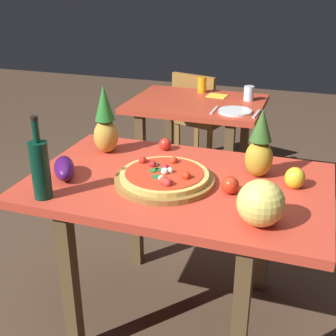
# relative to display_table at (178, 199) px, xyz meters

# --- Properties ---
(ground_plane) EXTENTS (10.00, 10.00, 0.00)m
(ground_plane) POSITION_rel_display_table_xyz_m (0.00, 0.00, -0.68)
(ground_plane) COLOR #4C3828
(display_table) EXTENTS (1.32, 0.84, 0.77)m
(display_table) POSITION_rel_display_table_xyz_m (0.00, 0.00, 0.00)
(display_table) COLOR brown
(display_table) RESTS_ON ground_plane
(background_table) EXTENTS (0.94, 0.73, 0.77)m
(background_table) POSITION_rel_display_table_xyz_m (-0.27, 1.30, -0.03)
(background_table) COLOR brown
(background_table) RESTS_ON ground_plane
(dining_chair) EXTENTS (0.50, 0.50, 0.85)m
(dining_chair) POSITION_rel_display_table_xyz_m (-0.41, 1.89, -0.20)
(dining_chair) COLOR olive
(dining_chair) RESTS_ON ground_plane
(pizza_board) EXTENTS (0.44, 0.44, 0.02)m
(pizza_board) POSITION_rel_display_table_xyz_m (-0.05, -0.04, 0.11)
(pizza_board) COLOR olive
(pizza_board) RESTS_ON display_table
(pizza) EXTENTS (0.39, 0.39, 0.06)m
(pizza) POSITION_rel_display_table_xyz_m (-0.05, -0.05, 0.13)
(pizza) COLOR #DBB959
(pizza) RESTS_ON pizza_board
(wine_bottle) EXTENTS (0.08, 0.08, 0.35)m
(wine_bottle) POSITION_rel_display_table_xyz_m (-0.48, -0.33, 0.22)
(wine_bottle) COLOR #093324
(wine_bottle) RESTS_ON display_table
(pineapple_left) EXTENTS (0.12, 0.12, 0.31)m
(pineapple_left) POSITION_rel_display_table_xyz_m (0.33, 0.16, 0.23)
(pineapple_left) COLOR gold
(pineapple_left) RESTS_ON display_table
(pineapple_right) EXTENTS (0.12, 0.12, 0.35)m
(pineapple_right) POSITION_rel_display_table_xyz_m (-0.45, 0.21, 0.25)
(pineapple_right) COLOR gold
(pineapple_right) RESTS_ON display_table
(melon) EXTENTS (0.17, 0.17, 0.17)m
(melon) POSITION_rel_display_table_xyz_m (0.39, -0.26, 0.18)
(melon) COLOR #E6D764
(melon) RESTS_ON display_table
(bell_pepper) EXTENTS (0.09, 0.09, 0.10)m
(bell_pepper) POSITION_rel_display_table_xyz_m (0.49, 0.09, 0.14)
(bell_pepper) COLOR yellow
(bell_pepper) RESTS_ON display_table
(eggplant) EXTENTS (0.18, 0.22, 0.09)m
(eggplant) POSITION_rel_display_table_xyz_m (-0.49, -0.14, 0.14)
(eggplant) COLOR #411357
(eggplant) RESTS_ON display_table
(tomato_beside_pepper) EXTENTS (0.06, 0.06, 0.06)m
(tomato_beside_pepper) POSITION_rel_display_table_xyz_m (-0.18, 0.33, 0.13)
(tomato_beside_pepper) COLOR red
(tomato_beside_pepper) RESTS_ON display_table
(tomato_by_bottle) EXTENTS (0.07, 0.07, 0.07)m
(tomato_by_bottle) POSITION_rel_display_table_xyz_m (0.24, -0.05, 0.13)
(tomato_by_bottle) COLOR red
(tomato_by_bottle) RESTS_ON display_table
(drinking_glass_juice) EXTENTS (0.07, 0.07, 0.12)m
(drinking_glass_juice) POSITION_rel_display_table_xyz_m (-0.30, 1.55, 0.15)
(drinking_glass_juice) COLOR orange
(drinking_glass_juice) RESTS_ON background_table
(drinking_glass_water) EXTENTS (0.07, 0.07, 0.10)m
(drinking_glass_water) POSITION_rel_display_table_xyz_m (0.07, 1.43, 0.15)
(drinking_glass_water) COLOR silver
(drinking_glass_water) RESTS_ON background_table
(dinner_plate) EXTENTS (0.22, 0.22, 0.02)m
(dinner_plate) POSITION_rel_display_table_xyz_m (0.04, 1.11, 0.10)
(dinner_plate) COLOR white
(dinner_plate) RESTS_ON background_table
(fork_utensil) EXTENTS (0.02, 0.18, 0.01)m
(fork_utensil) POSITION_rel_display_table_xyz_m (-0.10, 1.11, 0.10)
(fork_utensil) COLOR silver
(fork_utensil) RESTS_ON background_table
(knife_utensil) EXTENTS (0.03, 0.18, 0.01)m
(knife_utensil) POSITION_rel_display_table_xyz_m (0.18, 1.11, 0.10)
(knife_utensil) COLOR silver
(knife_utensil) RESTS_ON background_table
(napkin_folded) EXTENTS (0.15, 0.13, 0.01)m
(napkin_folded) POSITION_rel_display_table_xyz_m (-0.17, 1.48, 0.10)
(napkin_folded) COLOR yellow
(napkin_folded) RESTS_ON background_table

